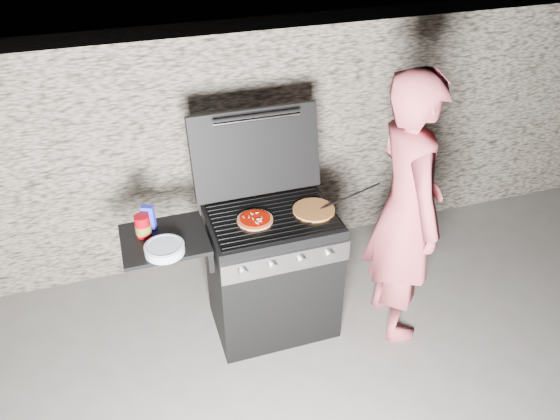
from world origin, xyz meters
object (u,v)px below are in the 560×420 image
object	(u,v)px
gas_grill	(236,280)
person	(406,211)
sauce_jar	(143,226)
pizza_topped	(255,219)

from	to	relation	value
gas_grill	person	bearing A→B (deg)	-11.90
sauce_jar	person	world-z (taller)	person
person	pizza_topped	bearing A→B (deg)	82.98
sauce_jar	pizza_topped	bearing A→B (deg)	-6.07
sauce_jar	person	size ratio (longest dim) A/B	0.07
pizza_topped	person	xyz separation A→B (m)	(0.92, -0.21, 0.00)
sauce_jar	person	bearing A→B (deg)	-10.05
sauce_jar	person	distance (m)	1.61
pizza_topped	person	world-z (taller)	person
gas_grill	pizza_topped	distance (m)	0.49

